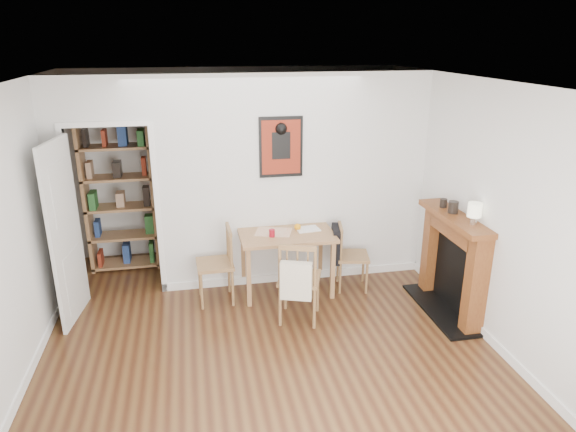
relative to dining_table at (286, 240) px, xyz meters
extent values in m
plane|color=#54361B|center=(-0.41, -1.07, -0.67)|extent=(5.20, 5.20, 0.00)
plane|color=silver|center=(-0.41, 1.53, 0.63)|extent=(4.50, 0.00, 4.50)
plane|color=silver|center=(-0.41, -3.67, 0.63)|extent=(4.50, 0.00, 4.50)
plane|color=silver|center=(-2.66, -1.07, 0.63)|extent=(0.00, 5.20, 5.20)
plane|color=silver|center=(1.84, -1.07, 0.63)|extent=(0.00, 5.20, 5.20)
plane|color=silver|center=(-0.41, -1.07, 1.93)|extent=(5.20, 5.20, 0.00)
cube|color=silver|center=(0.16, 0.33, 0.63)|extent=(3.35, 0.10, 2.60)
cube|color=silver|center=(-2.54, 0.33, 0.63)|extent=(0.25, 0.10, 2.60)
cube|color=silver|center=(-1.96, 0.33, 1.65)|extent=(0.90, 0.10, 0.55)
cube|color=silver|center=(-2.44, 0.33, 0.35)|extent=(0.06, 0.14, 2.05)
cube|color=silver|center=(-1.48, 0.33, 0.35)|extent=(0.06, 0.14, 2.05)
cube|color=silver|center=(0.16, 0.27, -0.62)|extent=(3.35, 0.02, 0.10)
cube|color=silver|center=(-2.65, -1.67, -0.62)|extent=(0.02, 4.00, 0.10)
cube|color=silver|center=(1.83, -1.67, -0.62)|extent=(0.02, 4.00, 0.10)
cube|color=silver|center=(-2.43, -0.14, 0.33)|extent=(0.15, 0.80, 2.00)
cube|color=black|center=(-0.01, 0.26, 1.08)|extent=(0.52, 0.02, 0.72)
cube|color=maroon|center=(-0.01, 0.25, 1.08)|extent=(0.46, 0.00, 0.64)
cube|color=#A3774C|center=(0.00, 0.00, 0.07)|extent=(1.12, 0.71, 0.04)
cube|color=#A3774C|center=(-0.50, -0.30, -0.31)|extent=(0.05, 0.05, 0.72)
cube|color=#A3774C|center=(0.50, -0.30, -0.31)|extent=(0.05, 0.05, 0.72)
cube|color=#A3774C|center=(-0.50, 0.30, -0.31)|extent=(0.05, 0.05, 0.72)
cube|color=#A3774C|center=(0.50, 0.30, -0.31)|extent=(0.05, 0.05, 0.72)
cube|color=black|center=(0.60, -0.04, -0.08)|extent=(0.16, 0.35, 0.44)
cube|color=beige|center=(-0.07, -0.91, -0.07)|extent=(0.34, 0.21, 0.41)
cube|color=#A3774C|center=(-2.43, 1.13, 0.39)|extent=(0.04, 0.36, 2.13)
cube|color=#A3774C|center=(-1.58, 1.13, 0.39)|extent=(0.04, 0.36, 2.13)
cube|color=#A3774C|center=(-2.00, 1.13, -0.63)|extent=(0.90, 0.36, 0.03)
cube|color=#A3774C|center=(-2.00, 1.13, 0.18)|extent=(0.90, 0.36, 0.03)
cube|color=#A3774C|center=(-2.00, 1.13, 1.41)|extent=(0.90, 0.36, 0.03)
cube|color=maroon|center=(-2.00, 1.13, 0.39)|extent=(0.78, 0.29, 0.29)
cube|color=brown|center=(1.74, -1.32, -0.12)|extent=(0.20, 0.16, 1.10)
cube|color=brown|center=(1.74, -0.33, -0.12)|extent=(0.20, 0.16, 1.10)
cube|color=brown|center=(1.71, -0.82, 0.46)|extent=(0.30, 1.21, 0.06)
cube|color=brown|center=(1.74, -0.82, 0.33)|extent=(0.20, 0.85, 0.20)
cube|color=black|center=(1.80, -0.82, -0.22)|extent=(0.08, 0.81, 0.88)
cube|color=black|center=(1.68, -0.82, -0.66)|extent=(0.45, 1.25, 0.03)
cylinder|color=maroon|center=(-0.19, -0.08, 0.14)|extent=(0.07, 0.07, 0.09)
sphere|color=orange|center=(0.15, 0.07, 0.13)|extent=(0.08, 0.08, 0.08)
cube|color=beige|center=(-0.15, 0.06, 0.09)|extent=(0.50, 0.43, 0.00)
cube|color=silver|center=(0.27, 0.06, 0.10)|extent=(0.30, 0.23, 0.01)
cylinder|color=silver|center=(1.74, -1.12, 0.53)|extent=(0.07, 0.07, 0.08)
cylinder|color=beige|center=(1.74, -1.12, 0.64)|extent=(0.15, 0.15, 0.15)
cylinder|color=black|center=(1.71, -0.75, 0.55)|extent=(0.11, 0.11, 0.13)
cylinder|color=black|center=(1.69, -0.55, 0.54)|extent=(0.08, 0.08, 0.10)
camera|label=1|loc=(-1.08, -5.60, 2.31)|focal=32.00mm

